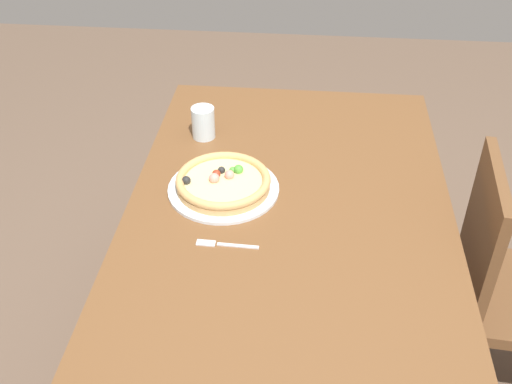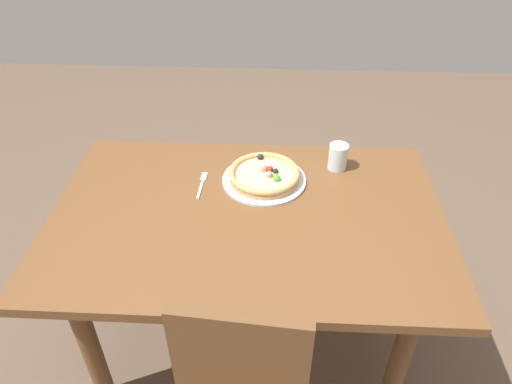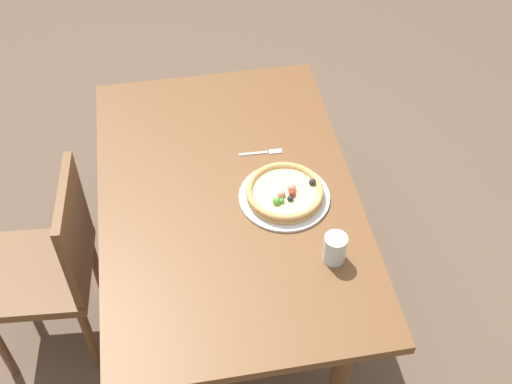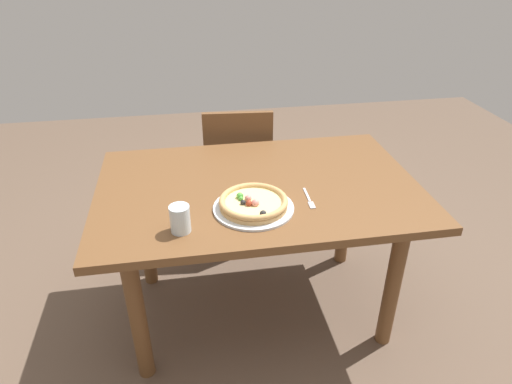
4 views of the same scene
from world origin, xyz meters
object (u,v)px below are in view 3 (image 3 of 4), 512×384
object	(u,v)px
drinking_glass	(335,248)
plate	(284,197)
dining_table	(229,212)
chair_near	(52,264)
pizza	(285,192)
fork	(264,152)

from	to	relation	value
drinking_glass	plate	bearing A→B (deg)	-160.04
dining_table	chair_near	size ratio (longest dim) A/B	1.62
chair_near	plate	size ratio (longest dim) A/B	2.67
pizza	plate	bearing A→B (deg)	-143.86
fork	drinking_glass	size ratio (longest dim) A/B	1.57
pizza	drinking_glass	bearing A→B (deg)	19.92
chair_near	drinking_glass	size ratio (longest dim) A/B	8.21
dining_table	pizza	distance (m)	0.24
plate	chair_near	bearing A→B (deg)	-93.16
dining_table	plate	bearing A→B (deg)	74.71
plate	fork	size ratio (longest dim) A/B	1.96
fork	dining_table	bearing A→B (deg)	-130.06
plate	pizza	size ratio (longest dim) A/B	1.18
chair_near	drinking_glass	distance (m)	1.08
chair_near	fork	xyz separation A→B (m)	(-0.19, 0.84, 0.26)
dining_table	fork	distance (m)	0.27
dining_table	pizza	size ratio (longest dim) A/B	5.09
drinking_glass	dining_table	bearing A→B (deg)	-138.77
chair_near	fork	distance (m)	0.90
plate	dining_table	bearing A→B (deg)	-105.29
fork	pizza	bearing A→B (deg)	-81.14
plate	pizza	world-z (taller)	pizza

